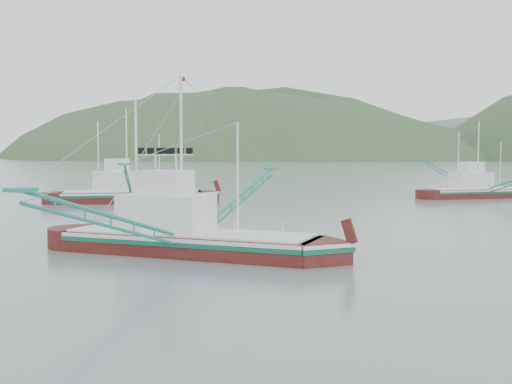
% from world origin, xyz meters
% --- Properties ---
extents(ground, '(1200.00, 1200.00, 0.00)m').
position_xyz_m(ground, '(0.00, 0.00, 0.00)').
color(ground, slate).
rests_on(ground, ground).
extents(main_boat, '(15.80, 28.29, 11.45)m').
position_xyz_m(main_boat, '(-0.66, -2.72, 1.64)').
color(main_boat, '#450E0B').
rests_on(main_boat, ground).
extents(bg_boat_far, '(20.60, 22.60, 10.57)m').
position_xyz_m(bg_boat_far, '(11.15, 51.25, 2.27)').
color(bg_boat_far, '#450E0B').
rests_on(bg_boat_far, ground).
extents(bg_boat_left, '(20.44, 26.52, 11.82)m').
position_xyz_m(bg_boat_left, '(-25.35, 26.38, 2.50)').
color(bg_boat_left, '#450E0B').
rests_on(bg_boat_left, ground).
extents(headland_left, '(448.00, 308.00, 210.00)m').
position_xyz_m(headland_left, '(-180.00, 360.00, 0.00)').
color(headland_left, '#304F29').
rests_on(headland_left, ground).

